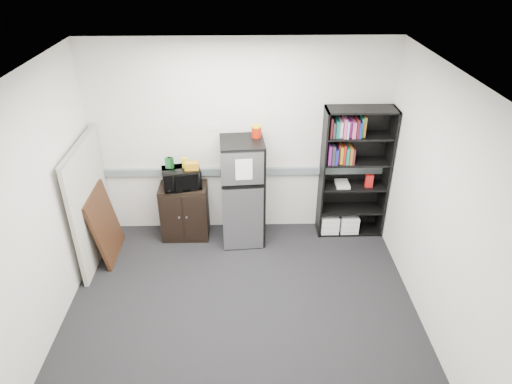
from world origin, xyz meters
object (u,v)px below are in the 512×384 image
refrigerator (243,192)px  cabinet (185,211)px  cubicle_partition (90,203)px  microwave (182,178)px  bookshelf (353,171)px

refrigerator → cabinet: bearing=170.1°
cubicle_partition → cabinet: bearing=20.8°
cabinet → microwave: size_ratio=1.63×
bookshelf → refrigerator: bookshelf is taller
microwave → cabinet: bearing=75.7°
bookshelf → cabinet: bookshelf is taller
cubicle_partition → refrigerator: cubicle_partition is taller
refrigerator → bookshelf: bearing=1.4°
cabinet → bookshelf: bearing=1.6°
cabinet → cubicle_partition: bearing=-159.2°
cubicle_partition → refrigerator: (1.92, 0.34, -0.07)m
refrigerator → microwave: bearing=171.3°
bookshelf → refrigerator: (-1.49, -0.15, -0.23)m
bookshelf → refrigerator: bearing=-174.4°
bookshelf → cabinet: size_ratio=2.32×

